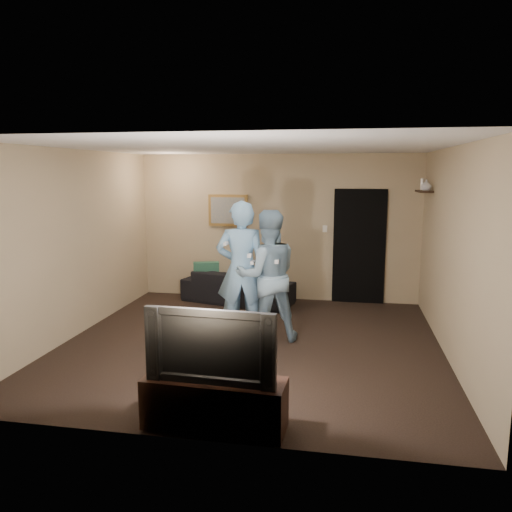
% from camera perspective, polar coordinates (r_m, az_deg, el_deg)
% --- Properties ---
extents(ground, '(5.00, 5.00, 0.00)m').
position_cam_1_polar(ground, '(6.84, -0.57, -9.96)').
color(ground, black).
rests_on(ground, ground).
extents(ceiling, '(5.00, 5.00, 0.04)m').
position_cam_1_polar(ceiling, '(6.45, -0.61, 12.36)').
color(ceiling, silver).
rests_on(ceiling, wall_back).
extents(wall_back, '(5.00, 0.04, 2.60)m').
position_cam_1_polar(wall_back, '(8.96, 2.45, 3.26)').
color(wall_back, tan).
rests_on(wall_back, ground).
extents(wall_front, '(5.00, 0.04, 2.60)m').
position_cam_1_polar(wall_front, '(4.13, -7.19, -4.31)').
color(wall_front, tan).
rests_on(wall_front, ground).
extents(wall_left, '(0.04, 5.00, 2.60)m').
position_cam_1_polar(wall_left, '(7.41, -19.95, 1.35)').
color(wall_left, tan).
rests_on(wall_left, ground).
extents(wall_right, '(0.04, 5.00, 2.60)m').
position_cam_1_polar(wall_right, '(6.53, 21.50, 0.21)').
color(wall_right, tan).
rests_on(wall_right, ground).
extents(sofa, '(2.07, 1.24, 0.57)m').
position_cam_1_polar(sofa, '(8.84, -2.09, -3.52)').
color(sofa, black).
rests_on(sofa, ground).
extents(throw_pillow, '(0.47, 0.27, 0.45)m').
position_cam_1_polar(throw_pillow, '(8.94, -5.70, -2.12)').
color(throw_pillow, '#194C3A').
rests_on(throw_pillow, sofa).
extents(painting_frame, '(0.72, 0.05, 0.57)m').
position_cam_1_polar(painting_frame, '(9.08, -3.22, 5.23)').
color(painting_frame, olive).
rests_on(painting_frame, wall_back).
extents(painting_canvas, '(0.62, 0.01, 0.47)m').
position_cam_1_polar(painting_canvas, '(9.05, -3.26, 5.22)').
color(painting_canvas, slate).
rests_on(painting_canvas, painting_frame).
extents(doorway, '(0.90, 0.06, 2.00)m').
position_cam_1_polar(doorway, '(8.89, 11.70, 1.06)').
color(doorway, black).
rests_on(doorway, ground).
extents(light_switch, '(0.08, 0.02, 0.12)m').
position_cam_1_polar(light_switch, '(8.86, 7.89, 3.10)').
color(light_switch, silver).
rests_on(light_switch, wall_back).
extents(wall_shelf, '(0.20, 0.60, 0.03)m').
position_cam_1_polar(wall_shelf, '(8.21, 18.66, 7.02)').
color(wall_shelf, black).
rests_on(wall_shelf, wall_right).
extents(shelf_vase, '(0.21, 0.21, 0.17)m').
position_cam_1_polar(shelf_vase, '(8.03, 18.88, 7.67)').
color(shelf_vase, '#BBBBC0').
rests_on(shelf_vase, wall_shelf).
extents(shelf_figurine, '(0.06, 0.06, 0.18)m').
position_cam_1_polar(shelf_figurine, '(8.44, 18.47, 7.80)').
color(shelf_figurine, '#B7B6BB').
rests_on(shelf_figurine, wall_shelf).
extents(tv_console, '(1.29, 0.47, 0.46)m').
position_cam_1_polar(tv_console, '(4.65, -4.76, -16.41)').
color(tv_console, black).
rests_on(tv_console, ground).
extents(television, '(1.16, 0.21, 0.67)m').
position_cam_1_polar(television, '(4.44, -4.86, -9.88)').
color(television, black).
rests_on(television, tv_console).
extents(wii_player_left, '(0.76, 0.57, 1.91)m').
position_cam_1_polar(wii_player_left, '(6.87, -1.68, -1.60)').
color(wii_player_left, '#7BAED6').
rests_on(wii_player_left, ground).
extents(wii_player_right, '(1.05, 0.93, 1.79)m').
position_cam_1_polar(wii_player_right, '(6.77, 1.31, -2.28)').
color(wii_player_right, '#7C9EB4').
rests_on(wii_player_right, ground).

